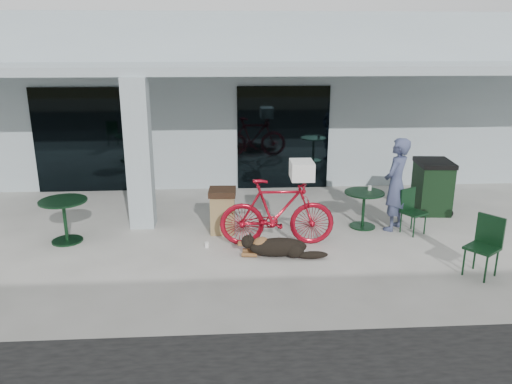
{
  "coord_description": "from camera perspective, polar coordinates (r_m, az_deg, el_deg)",
  "views": [
    {
      "loc": [
        0.27,
        -7.89,
        3.8
      ],
      "look_at": [
        0.86,
        1.31,
        1.0
      ],
      "focal_mm": 35.0,
      "sensor_mm": 36.0,
      "label": 1
    }
  ],
  "objects": [
    {
      "name": "storefront_glass_left",
      "position": [
        13.55,
        -18.49,
        5.61
      ],
      "size": [
        2.8,
        0.06,
        2.7
      ],
      "primitive_type": "cube",
      "color": "black",
      "rests_on": "ground"
    },
    {
      "name": "cafe_chair_far_a",
      "position": [
        10.66,
        17.6,
        -2.19
      ],
      "size": [
        0.59,
        0.6,
        0.92
      ],
      "primitive_type": null,
      "rotation": [
        0.0,
        0.0,
        0.52
      ],
      "color": "#12341B",
      "rests_on": "ground"
    },
    {
      "name": "cup_on_table",
      "position": [
        10.78,
        12.86,
        0.45
      ],
      "size": [
        0.08,
        0.08,
        0.1
      ],
      "primitive_type": "cylinder",
      "rotation": [
        0.0,
        0.0,
        0.1
      ],
      "color": "white",
      "rests_on": "cafe_table_far"
    },
    {
      "name": "ground",
      "position": [
        8.76,
        -5.11,
        -8.88
      ],
      "size": [
        80.0,
        80.0,
        0.0
      ],
      "primitive_type": "plane",
      "color": "#B8B5AE",
      "rests_on": "ground"
    },
    {
      "name": "person",
      "position": [
        10.64,
        15.69,
        0.83
      ],
      "size": [
        0.81,
        0.84,
        1.94
      ],
      "primitive_type": "imported",
      "rotation": [
        0.0,
        0.0,
        4.0
      ],
      "color": "#3F486B",
      "rests_on": "ground"
    },
    {
      "name": "trash_receptacle",
      "position": [
        10.25,
        -3.83,
        -2.15
      ],
      "size": [
        0.57,
        0.57,
        0.92
      ],
      "primitive_type": null,
      "rotation": [
        0.0,
        0.0,
        -0.05
      ],
      "color": "olive",
      "rests_on": "ground"
    },
    {
      "name": "cafe_table_near",
      "position": [
        10.44,
        -20.98,
        -3.11
      ],
      "size": [
        1.19,
        1.19,
        0.86
      ],
      "primitive_type": null,
      "rotation": [
        0.0,
        0.0,
        0.37
      ],
      "color": "#12341B",
      "rests_on": "ground"
    },
    {
      "name": "laundry_basket",
      "position": [
        9.34,
        5.25,
        2.51
      ],
      "size": [
        0.43,
        0.58,
        0.34
      ],
      "primitive_type": "cube",
      "rotation": [
        0.0,
        0.0,
        1.55
      ],
      "color": "white",
      "rests_on": "bicycle"
    },
    {
      "name": "dog",
      "position": [
        9.18,
        2.56,
        -6.19
      ],
      "size": [
        1.26,
        0.56,
        0.4
      ],
      "primitive_type": null,
      "rotation": [
        0.0,
        0.0,
        -0.13
      ],
      "color": "black",
      "rests_on": "ground"
    },
    {
      "name": "wheeled_bin",
      "position": [
        12.12,
        19.49,
        0.61
      ],
      "size": [
        0.83,
        1.01,
        1.21
      ],
      "primitive_type": null,
      "rotation": [
        0.0,
        0.0,
        -0.09
      ],
      "color": "black",
      "rests_on": "ground"
    },
    {
      "name": "cafe_table_far",
      "position": [
        10.76,
        12.17,
        -1.98
      ],
      "size": [
        0.91,
        0.91,
        0.78
      ],
      "primitive_type": null,
      "rotation": [
        0.0,
        0.0,
        0.1
      ],
      "color": "#12341B",
      "rests_on": "ground"
    },
    {
      "name": "building",
      "position": [
        16.47,
        -4.65,
        11.44
      ],
      "size": [
        22.0,
        7.0,
        4.5
      ],
      "primitive_type": "cube",
      "color": "#A4B4BA",
      "rests_on": "ground"
    },
    {
      "name": "column",
      "position": [
        10.58,
        -13.22,
        4.23
      ],
      "size": [
        0.5,
        0.5,
        3.12
      ],
      "primitive_type": "cube",
      "color": "#A4B4BA",
      "rests_on": "ground"
    },
    {
      "name": "storefront_glass_right",
      "position": [
        13.19,
        3.11,
        6.17
      ],
      "size": [
        2.4,
        0.06,
        2.7
      ],
      "primitive_type": "cube",
      "color": "black",
      "rests_on": "ground"
    },
    {
      "name": "cup_near_dog",
      "position": [
        9.66,
        -5.65,
        -6.03
      ],
      "size": [
        0.1,
        0.1,
        0.11
      ],
      "primitive_type": "cylinder",
      "rotation": [
        0.0,
        0.0,
        0.26
      ],
      "color": "white",
      "rests_on": "ground"
    },
    {
      "name": "bicycle",
      "position": [
        9.53,
        2.43,
        -2.34
      ],
      "size": [
        2.21,
        0.66,
        1.32
      ],
      "primitive_type": "imported",
      "rotation": [
        0.0,
        0.0,
        1.55
      ],
      "color": "#A70D20",
      "rests_on": "ground"
    },
    {
      "name": "cafe_chair_far_b",
      "position": [
        9.14,
        24.44,
        -5.78
      ],
      "size": [
        0.69,
        0.68,
        1.03
      ],
      "primitive_type": null,
      "rotation": [
        0.0,
        0.0,
        -0.93
      ],
      "color": "#12341B",
      "rests_on": "ground"
    },
    {
      "name": "overhang",
      "position": [
        11.51,
        -5.13,
        13.89
      ],
      "size": [
        22.0,
        2.8,
        0.18
      ],
      "primitive_type": "cube",
      "color": "#A4B4BA",
      "rests_on": "column"
    }
  ]
}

